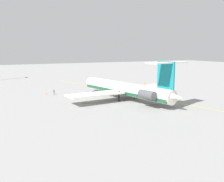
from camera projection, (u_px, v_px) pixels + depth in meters
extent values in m
plane|color=gray|center=(158.00, 97.00, 77.40)|extent=(375.69, 375.69, 0.00)
cylinder|color=silver|center=(124.00, 89.00, 72.94)|extent=(35.02, 10.85, 3.73)
cone|color=silver|center=(91.00, 82.00, 86.53)|extent=(4.54, 4.31, 3.58)
cone|color=silver|center=(173.00, 96.00, 59.29)|extent=(5.98, 4.22, 3.17)
cube|color=#195133|center=(124.00, 92.00, 73.08)|extent=(34.28, 10.76, 0.82)
cube|color=silver|center=(95.00, 94.00, 67.78)|extent=(7.39, 16.07, 0.37)
cube|color=silver|center=(146.00, 87.00, 79.51)|extent=(10.32, 16.60, 0.37)
cylinder|color=#515156|center=(147.00, 95.00, 61.70)|extent=(5.01, 3.08, 2.17)
cube|color=silver|center=(149.00, 94.00, 62.10)|extent=(2.99, 1.74, 0.45)
cylinder|color=#515156|center=(163.00, 92.00, 65.35)|extent=(5.01, 3.08, 2.17)
cube|color=silver|center=(162.00, 92.00, 64.96)|extent=(2.99, 1.74, 0.45)
cube|color=teal|center=(166.00, 75.00, 60.30)|extent=(5.02, 1.40, 6.61)
cube|color=silver|center=(159.00, 63.00, 57.67)|extent=(4.54, 6.05, 0.26)
cube|color=silver|center=(176.00, 62.00, 61.31)|extent=(4.54, 6.05, 0.26)
cylinder|color=black|center=(103.00, 90.00, 81.52)|extent=(0.41, 0.41, 2.83)
cylinder|color=black|center=(119.00, 96.00, 70.50)|extent=(0.41, 0.41, 2.83)
cylinder|color=black|center=(135.00, 94.00, 74.13)|extent=(0.41, 0.41, 2.83)
cylinder|color=black|center=(145.00, 86.00, 97.01)|extent=(0.10, 0.10, 0.79)
cylinder|color=black|center=(145.00, 86.00, 97.02)|extent=(0.10, 0.10, 0.79)
cylinder|color=orange|center=(145.00, 84.00, 96.90)|extent=(0.27, 0.27, 0.63)
sphere|color=#8C6647|center=(145.00, 83.00, 96.83)|extent=(0.25, 0.25, 0.25)
cylinder|color=orange|center=(145.00, 84.00, 96.88)|extent=(0.07, 0.07, 0.53)
cylinder|color=orange|center=(144.00, 84.00, 96.91)|extent=(0.07, 0.07, 0.53)
cylinder|color=black|center=(115.00, 86.00, 97.01)|extent=(0.11, 0.11, 0.85)
cylinder|color=black|center=(115.00, 86.00, 97.16)|extent=(0.11, 0.11, 0.85)
cylinder|color=#191E4C|center=(115.00, 84.00, 96.96)|extent=(0.29, 0.29, 0.68)
sphere|color=tan|center=(115.00, 83.00, 96.88)|extent=(0.27, 0.27, 0.27)
cylinder|color=#191E4C|center=(115.00, 84.00, 96.77)|extent=(0.08, 0.08, 0.57)
cylinder|color=#191E4C|center=(115.00, 84.00, 97.13)|extent=(0.08, 0.08, 0.57)
cylinder|color=black|center=(54.00, 94.00, 80.41)|extent=(0.10, 0.10, 0.79)
cylinder|color=black|center=(54.00, 94.00, 80.52)|extent=(0.10, 0.10, 0.79)
cylinder|color=#191E4C|center=(54.00, 91.00, 80.35)|extent=(0.26, 0.26, 0.62)
sphere|color=#8C6647|center=(54.00, 90.00, 80.27)|extent=(0.25, 0.25, 0.25)
cylinder|color=#191E4C|center=(54.00, 91.00, 80.20)|extent=(0.07, 0.07, 0.53)
cylinder|color=#191E4C|center=(54.00, 91.00, 80.48)|extent=(0.07, 0.07, 0.53)
cone|color=#EA590F|center=(46.00, 94.00, 81.16)|extent=(0.40, 0.40, 0.55)
cube|color=gold|center=(146.00, 97.00, 76.84)|extent=(101.98, 27.41, 0.01)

